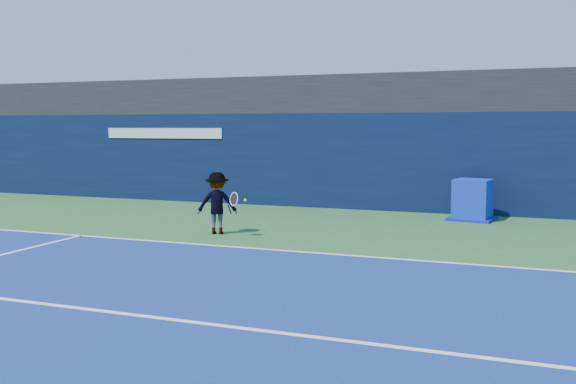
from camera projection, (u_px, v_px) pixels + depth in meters
The scene contains 8 objects.
ground at pixel (209, 283), 10.64m from camera, with size 80.00×80.00×0.00m, color #2A5F2F.
baseline at pixel (276, 250), 13.43m from camera, with size 24.00×0.10×0.01m, color white.
service_line at pixel (140, 316), 8.78m from camera, with size 24.00×0.10×0.01m, color white.
stadium_band at pixel (372, 95), 20.97m from camera, with size 36.00×3.00×1.20m, color black.
back_wall_assembly at pixel (364, 161), 20.26m from camera, with size 36.00×1.03×3.00m.
equipment_cart at pixel (473, 201), 17.78m from camera, with size 1.35×1.35×1.13m.
tennis_player at pixel (217, 203), 15.45m from camera, with size 1.28×0.86×1.49m.
tennis_ball at pixel (245, 200), 15.41m from camera, with size 0.07×0.07×0.07m.
Camera 1 is at (4.93, -9.29, 2.60)m, focal length 40.00 mm.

